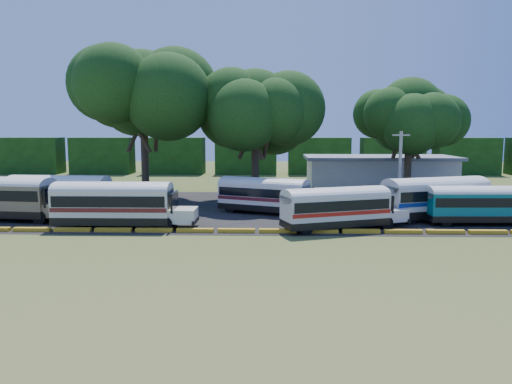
{
  "coord_description": "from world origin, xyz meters",
  "views": [
    {
      "loc": [
        3.9,
        -34.4,
        7.51
      ],
      "look_at": [
        2.79,
        6.0,
        2.35
      ],
      "focal_mm": 35.0,
      "sensor_mm": 36.0,
      "label": 1
    }
  ],
  "objects_px": {
    "bus_white_red": "(338,206)",
    "bus_teal": "(479,202)",
    "bus_beige": "(2,196)",
    "bus_cream_west": "(116,202)",
    "tree_west": "(143,93)",
    "bus_red": "(62,192)"
  },
  "relations": [
    {
      "from": "bus_teal",
      "to": "bus_white_red",
      "type": "bearing_deg",
      "value": -169.95
    },
    {
      "from": "bus_cream_west",
      "to": "bus_teal",
      "type": "xyz_separation_m",
      "value": [
        28.02,
        2.06,
        -0.24
      ]
    },
    {
      "from": "bus_white_red",
      "to": "bus_teal",
      "type": "xyz_separation_m",
      "value": [
        11.34,
        2.36,
        -0.06
      ]
    },
    {
      "from": "bus_red",
      "to": "bus_teal",
      "type": "relative_size",
      "value": 1.15
    },
    {
      "from": "bus_cream_west",
      "to": "bus_white_red",
      "type": "xyz_separation_m",
      "value": [
        16.67,
        -0.3,
        -0.18
      ]
    },
    {
      "from": "bus_beige",
      "to": "bus_cream_west",
      "type": "xyz_separation_m",
      "value": [
        10.32,
        -2.8,
        -0.07
      ]
    },
    {
      "from": "tree_west",
      "to": "bus_beige",
      "type": "bearing_deg",
      "value": -122.49
    },
    {
      "from": "bus_beige",
      "to": "tree_west",
      "type": "xyz_separation_m",
      "value": [
        8.52,
        13.37,
        9.12
      ]
    },
    {
      "from": "bus_beige",
      "to": "bus_red",
      "type": "bearing_deg",
      "value": 41.59
    },
    {
      "from": "bus_cream_west",
      "to": "bus_teal",
      "type": "height_order",
      "value": "bus_cream_west"
    },
    {
      "from": "tree_west",
      "to": "bus_white_red",
      "type": "bearing_deg",
      "value": -41.71
    },
    {
      "from": "bus_red",
      "to": "bus_beige",
      "type": "bearing_deg",
      "value": -140.29
    },
    {
      "from": "bus_red",
      "to": "bus_teal",
      "type": "height_order",
      "value": "bus_red"
    },
    {
      "from": "bus_red",
      "to": "tree_west",
      "type": "bearing_deg",
      "value": 71.27
    },
    {
      "from": "bus_white_red",
      "to": "bus_teal",
      "type": "bearing_deg",
      "value": -8.19
    },
    {
      "from": "bus_white_red",
      "to": "tree_west",
      "type": "height_order",
      "value": "tree_west"
    },
    {
      "from": "bus_beige",
      "to": "bus_white_red",
      "type": "bearing_deg",
      "value": 0.17
    },
    {
      "from": "bus_red",
      "to": "tree_west",
      "type": "distance_m",
      "value": 14.85
    },
    {
      "from": "bus_beige",
      "to": "bus_cream_west",
      "type": "distance_m",
      "value": 10.7
    },
    {
      "from": "bus_beige",
      "to": "bus_white_red",
      "type": "height_order",
      "value": "bus_beige"
    },
    {
      "from": "bus_cream_west",
      "to": "bus_teal",
      "type": "distance_m",
      "value": 28.1
    },
    {
      "from": "bus_cream_west",
      "to": "bus_white_red",
      "type": "bearing_deg",
      "value": -1.17
    }
  ]
}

